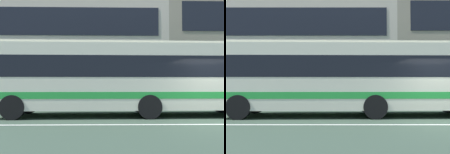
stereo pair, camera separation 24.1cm
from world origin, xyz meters
TOP-DOWN VIEW (x-y plane):
  - hedge_row_far at (-0.61, 6.49)m, footprint 19.95×1.10m
  - apartment_block_left at (-9.82, 15.16)m, footprint 20.14×10.86m
  - transit_bus at (-3.43, 2.56)m, footprint 11.74×2.80m

SIDE VIEW (x-z plane):
  - hedge_row_far at x=-0.61m, z-range 0.00..1.12m
  - transit_bus at x=-3.43m, z-range 0.17..3.44m
  - apartment_block_left at x=-9.82m, z-range 0.00..10.60m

